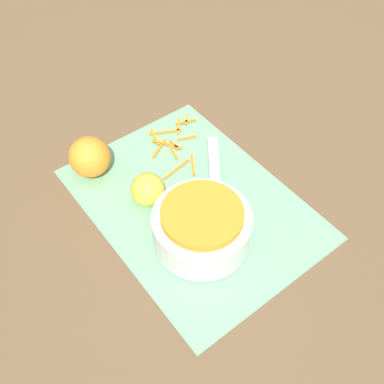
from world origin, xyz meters
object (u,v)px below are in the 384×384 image
at_px(lemon, 148,190).
at_px(knife, 217,201).
at_px(bowl_speckled, 202,226).
at_px(orange_left, 90,157).

bearing_deg(lemon, knife, -129.94).
bearing_deg(knife, bowl_speckled, 159.34).
height_order(bowl_speckled, lemon, bowl_speckled).
bearing_deg(lemon, bowl_speckled, -169.56).
distance_m(bowl_speckled, orange_left, 0.27).
bearing_deg(knife, orange_left, 70.88).
bearing_deg(bowl_speckled, lemon, 10.44).
height_order(orange_left, lemon, orange_left).
relative_size(bowl_speckled, lemon, 2.65).
distance_m(bowl_speckled, lemon, 0.13).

